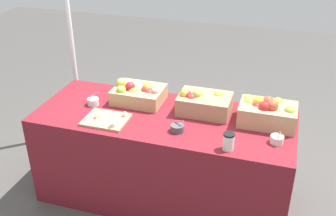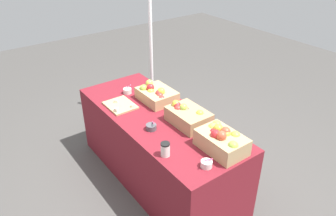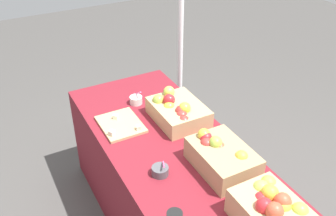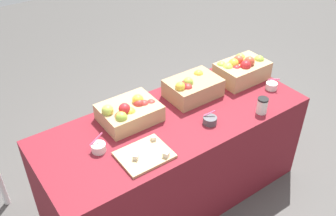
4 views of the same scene
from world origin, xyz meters
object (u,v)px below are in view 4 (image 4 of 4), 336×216
object	(u,v)px
cutting_board_front	(145,155)
coffee_cup	(262,106)
apple_crate_left	(241,69)
apple_crate_middle	(192,87)
sample_bowl_mid	(272,86)
sample_bowl_far	(98,147)
apple_crate_right	(130,112)
sample_bowl_near	(210,120)

from	to	relation	value
cutting_board_front	coffee_cup	world-z (taller)	coffee_cup
apple_crate_left	apple_crate_middle	xyz separation A→B (m)	(-0.46, 0.03, -0.01)
apple_crate_left	apple_crate_middle	world-z (taller)	apple_crate_left
cutting_board_front	coffee_cup	distance (m)	0.90
apple_crate_middle	coffee_cup	world-z (taller)	apple_crate_middle
coffee_cup	sample_bowl_mid	bearing A→B (deg)	30.17
cutting_board_front	sample_bowl_far	xyz separation A→B (m)	(-0.20, 0.20, 0.02)
sample_bowl_far	coffee_cup	size ratio (longest dim) A/B	0.97
apple_crate_middle	sample_bowl_far	xyz separation A→B (m)	(-0.83, -0.14, -0.05)
apple_crate_left	apple_crate_right	distance (m)	0.98
apple_crate_middle	coffee_cup	size ratio (longest dim) A/B	3.29
apple_crate_right	sample_bowl_far	size ratio (longest dim) A/B	3.38
apple_crate_left	cutting_board_front	xyz separation A→B (m)	(-1.09, -0.31, -0.08)
apple_crate_middle	coffee_cup	xyz separation A→B (m)	(0.26, -0.44, -0.02)
sample_bowl_mid	sample_bowl_far	xyz separation A→B (m)	(-1.39, 0.13, 0.00)
cutting_board_front	sample_bowl_far	bearing A→B (deg)	135.06
apple_crate_middle	sample_bowl_near	size ratio (longest dim) A/B	4.11
apple_crate_right	apple_crate_left	bearing A→B (deg)	-2.41
apple_crate_middle	cutting_board_front	distance (m)	0.72
apple_crate_middle	apple_crate_right	distance (m)	0.52
apple_crate_left	sample_bowl_near	size ratio (longest dim) A/B	4.22
apple_crate_left	apple_crate_right	xyz separation A→B (m)	(-0.98, 0.04, -0.02)
apple_crate_middle	sample_bowl_mid	bearing A→B (deg)	-25.84
apple_crate_right	cutting_board_front	size ratio (longest dim) A/B	1.24
sample_bowl_mid	sample_bowl_far	distance (m)	1.39
sample_bowl_near	sample_bowl_mid	size ratio (longest dim) A/B	0.93
apple_crate_middle	apple_crate_right	xyz separation A→B (m)	(-0.52, 0.01, -0.01)
apple_crate_right	sample_bowl_mid	world-z (taller)	apple_crate_right
cutting_board_front	coffee_cup	xyz separation A→B (m)	(0.89, -0.10, 0.05)
apple_crate_left	apple_crate_middle	bearing A→B (deg)	176.34
apple_crate_right	cutting_board_front	distance (m)	0.38
cutting_board_front	sample_bowl_near	bearing A→B (deg)	2.08
apple_crate_middle	sample_bowl_near	bearing A→B (deg)	-107.98
sample_bowl_near	sample_bowl_mid	world-z (taller)	sample_bowl_mid
sample_bowl_far	apple_crate_right	bearing A→B (deg)	25.80
apple_crate_middle	sample_bowl_far	distance (m)	0.84
apple_crate_right	sample_bowl_near	xyz separation A→B (m)	(0.41, -0.33, -0.04)
cutting_board_front	sample_bowl_near	distance (m)	0.52
apple_crate_left	sample_bowl_far	distance (m)	1.30
apple_crate_right	sample_bowl_mid	bearing A→B (deg)	-14.63
sample_bowl_mid	sample_bowl_far	world-z (taller)	sample_bowl_far
apple_crate_right	apple_crate_middle	bearing A→B (deg)	-1.30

